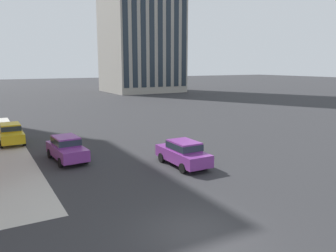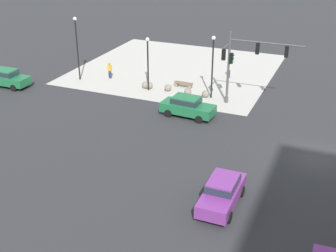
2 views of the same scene
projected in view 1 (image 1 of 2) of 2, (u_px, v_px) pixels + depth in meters
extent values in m
plane|color=#2D2D30|center=(195.00, 233.00, 13.34)|extent=(320.00, 320.00, 0.00)
cube|color=gold|center=(11.00, 135.00, 28.31)|extent=(1.76, 4.40, 0.76)
cube|color=gold|center=(10.00, 127.00, 28.32)|extent=(1.50, 2.11, 0.60)
cube|color=#232D38|center=(10.00, 127.00, 28.32)|extent=(1.53, 2.20, 0.40)
cylinder|color=black|center=(24.00, 142.00, 27.61)|extent=(0.22, 0.64, 0.64)
cylinder|color=black|center=(1.00, 144.00, 26.80)|extent=(0.22, 0.64, 0.64)
cylinder|color=black|center=(20.00, 136.00, 29.95)|extent=(0.22, 0.64, 0.64)
cube|color=#7A3389|center=(183.00, 155.00, 22.06)|extent=(1.76, 4.40, 0.76)
cube|color=#7A3389|center=(184.00, 146.00, 21.81)|extent=(1.50, 2.11, 0.60)
cube|color=#232D38|center=(184.00, 146.00, 21.81)|extent=(1.53, 2.20, 0.40)
cylinder|color=black|center=(162.00, 158.00, 22.89)|extent=(0.22, 0.64, 0.64)
cylinder|color=black|center=(183.00, 155.00, 23.70)|extent=(0.22, 0.64, 0.64)
cylinder|color=black|center=(183.00, 168.00, 20.55)|extent=(0.22, 0.64, 0.64)
cylinder|color=black|center=(205.00, 164.00, 21.36)|extent=(0.22, 0.64, 0.64)
cube|color=#7A3389|center=(67.00, 151.00, 23.24)|extent=(2.03, 4.50, 0.76)
cube|color=#7A3389|center=(66.00, 141.00, 23.24)|extent=(1.62, 2.20, 0.60)
cube|color=#232D38|center=(66.00, 141.00, 23.24)|extent=(1.66, 2.29, 0.40)
cylinder|color=black|center=(86.00, 159.00, 22.63)|extent=(0.26, 0.65, 0.64)
cylinder|color=black|center=(61.00, 163.00, 21.73)|extent=(0.26, 0.65, 0.64)
cylinder|color=black|center=(73.00, 150.00, 24.88)|extent=(0.26, 0.65, 0.64)
cylinder|color=black|center=(50.00, 153.00, 23.99)|extent=(0.26, 0.65, 0.64)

